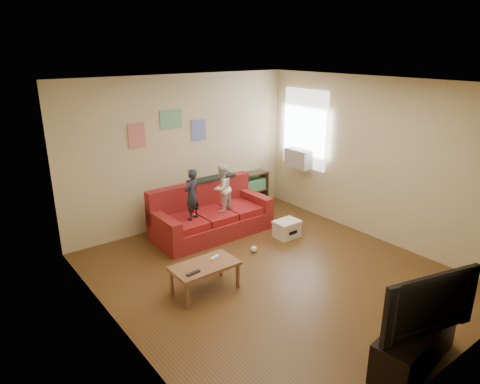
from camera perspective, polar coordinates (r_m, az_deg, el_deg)
room_shell at (r=5.79m, az=4.83°, el=0.78°), size 4.52×5.02×2.72m
sofa at (r=7.54m, az=-4.03°, el=-3.29°), size 2.06×0.95×0.91m
child_a at (r=6.98m, az=-6.45°, el=-0.34°), size 0.37×0.31×0.85m
child_b at (r=7.29m, az=-2.42°, el=0.52°), size 0.48×0.43×0.83m
coffee_table at (r=5.79m, az=-4.72°, el=-10.09°), size 0.89×0.49×0.40m
remote at (r=5.56m, az=-6.25°, el=-10.69°), size 0.20×0.07×0.02m
game_controller at (r=5.89m, az=-3.36°, el=-8.72°), size 0.16×0.08×0.03m
bookshelf at (r=8.58m, az=0.88°, el=-0.23°), size 0.93×0.28×0.74m
window at (r=8.37m, az=8.64°, el=8.33°), size 0.04×1.08×1.48m
ac_unit at (r=8.41m, az=7.88°, el=4.50°), size 0.28×0.55×0.35m
artwork_left at (r=7.28m, az=-13.62°, el=7.33°), size 0.30×0.01×0.40m
artwork_center at (r=7.52m, az=-9.18°, el=9.53°), size 0.42×0.01×0.32m
artwork_right at (r=7.84m, az=-5.53°, el=8.19°), size 0.30×0.01×0.38m
file_box at (r=7.45m, az=6.26°, el=-4.90°), size 0.43×0.33×0.30m
tv_stand at (r=5.01m, az=22.23°, el=-18.39°), size 1.23×0.54×0.45m
television at (r=4.71m, az=23.08°, el=-13.00°), size 1.14×0.43×0.66m
tissue at (r=6.92m, az=1.85°, el=-7.63°), size 0.11×0.11×0.11m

